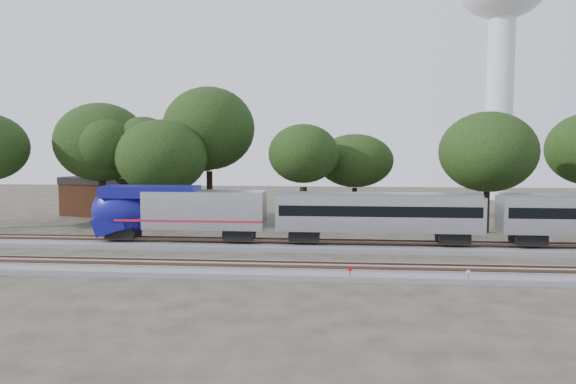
# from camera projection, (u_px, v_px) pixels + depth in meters

# --- Properties ---
(ground) EXTENTS (160.00, 160.00, 0.00)m
(ground) POSITION_uv_depth(u_px,v_px,m) (298.00, 262.00, 44.34)
(ground) COLOR #383328
(ground) RESTS_ON ground
(track_far) EXTENTS (160.00, 5.00, 0.73)m
(track_far) POSITION_uv_depth(u_px,v_px,m) (303.00, 245.00, 50.27)
(track_far) COLOR slate
(track_far) RESTS_ON ground
(track_near) EXTENTS (160.00, 5.00, 0.73)m
(track_near) POSITION_uv_depth(u_px,v_px,m) (294.00, 270.00, 40.35)
(track_near) COLOR slate
(track_near) RESTS_ON ground
(switch_stand_red) EXTENTS (0.33, 0.06, 1.05)m
(switch_stand_red) POSITION_uv_depth(u_px,v_px,m) (350.00, 272.00, 37.77)
(switch_stand_red) COLOR #512D19
(switch_stand_red) RESTS_ON ground
(switch_stand_white) EXTENTS (0.28, 0.05, 0.88)m
(switch_stand_white) POSITION_uv_depth(u_px,v_px,m) (468.00, 275.00, 37.49)
(switch_stand_white) COLOR #512D19
(switch_stand_white) RESTS_ON ground
(switch_lever) EXTENTS (0.52, 0.34, 0.30)m
(switch_lever) POSITION_uv_depth(u_px,v_px,m) (412.00, 279.00, 38.01)
(switch_lever) COLOR #512D19
(switch_lever) RESTS_ON ground
(water_tower) EXTENTS (15.46, 15.46, 42.79)m
(water_tower) POSITION_uv_depth(u_px,v_px,m) (503.00, 8.00, 92.30)
(water_tower) COLOR silver
(water_tower) RESTS_ON ground
(brick_building) EXTENTS (11.86, 9.53, 5.04)m
(brick_building) POSITION_uv_depth(u_px,v_px,m) (110.00, 195.00, 74.13)
(brick_building) COLOR brown
(brick_building) RESTS_ON ground
(tree_1) EXTENTS (9.65, 9.65, 13.61)m
(tree_1) POSITION_uv_depth(u_px,v_px,m) (101.00, 142.00, 65.16)
(tree_1) COLOR black
(tree_1) RESTS_ON ground
(tree_2) EXTENTS (7.99, 7.99, 11.27)m
(tree_2) POSITION_uv_depth(u_px,v_px,m) (161.00, 157.00, 62.22)
(tree_2) COLOR black
(tree_2) RESTS_ON ground
(tree_3) EXTENTS (11.33, 11.33, 15.98)m
(tree_3) POSITION_uv_depth(u_px,v_px,m) (209.00, 129.00, 67.33)
(tree_3) COLOR black
(tree_3) RESTS_ON ground
(tree_4) EXTENTS (8.34, 8.34, 11.76)m
(tree_4) POSITION_uv_depth(u_px,v_px,m) (303.00, 154.00, 63.03)
(tree_4) COLOR black
(tree_4) RESTS_ON ground
(tree_5) EXTENTS (7.38, 7.38, 10.40)m
(tree_5) POSITION_uv_depth(u_px,v_px,m) (355.00, 161.00, 68.44)
(tree_5) COLOR black
(tree_5) RESTS_ON ground
(tree_6) EXTENTS (8.61, 8.61, 12.14)m
(tree_6) POSITION_uv_depth(u_px,v_px,m) (488.00, 152.00, 58.11)
(tree_6) COLOR black
(tree_6) RESTS_ON ground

